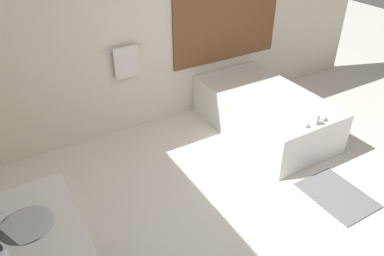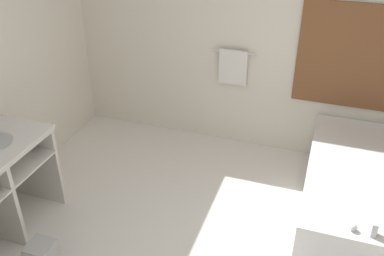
{
  "view_description": "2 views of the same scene",
  "coord_description": "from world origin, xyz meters",
  "views": [
    {
      "loc": [
        -1.8,
        -1.98,
        2.79
      ],
      "look_at": [
        -0.27,
        0.61,
        0.86
      ],
      "focal_mm": 35.0,
      "sensor_mm": 36.0,
      "label": 1
    },
    {
      "loc": [
        0.71,
        -2.22,
        2.83
      ],
      "look_at": [
        -0.35,
        0.86,
        0.9
      ],
      "focal_mm": 40.0,
      "sensor_mm": 36.0,
      "label": 2
    }
  ],
  "objects": [
    {
      "name": "bathtub",
      "position": [
        1.22,
        1.25,
        0.3
      ],
      "size": [
        1.09,
        1.89,
        0.66
      ],
      "color": "white",
      "rests_on": "ground_plane"
    },
    {
      "name": "wall_back_with_blinds",
      "position": [
        0.04,
        2.23,
        1.34
      ],
      "size": [
        7.4,
        0.13,
        2.7
      ],
      "color": "silver",
      "rests_on": "ground_plane"
    },
    {
      "name": "waste_bin",
      "position": [
        -1.27,
        -0.26,
        0.13
      ],
      "size": [
        0.21,
        0.21,
        0.25
      ],
      "color": "#B2B2B2",
      "rests_on": "ground_plane"
    }
  ]
}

